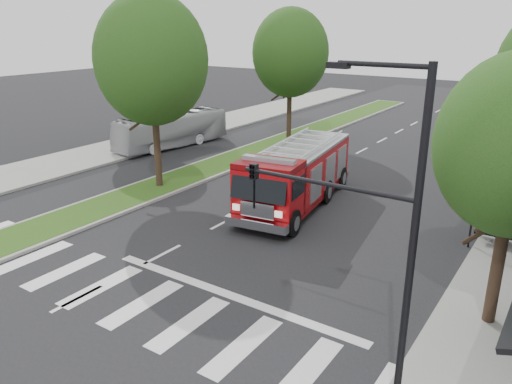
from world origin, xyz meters
TOP-DOWN VIEW (x-y plane):
  - ground at (0.00, 0.00)m, footprint 140.00×140.00m
  - sidewalk_left at (-14.50, 10.00)m, footprint 5.00×80.00m
  - median at (-6.00, 18.00)m, footprint 3.00×50.00m
  - tree_median_near at (-6.00, 6.00)m, footprint 5.80×5.80m
  - tree_median_far at (-6.00, 20.00)m, footprint 5.60×5.60m
  - tree_left_mid at (-14.00, 12.00)m, footprint 5.20×5.20m
  - streetlight_right_near at (9.61, -3.50)m, footprint 4.08×0.22m
  - fire_engine at (1.56, 7.78)m, footprint 4.08×9.61m
  - city_bus at (-12.00, 13.49)m, footprint 3.41×9.26m

SIDE VIEW (x-z plane):
  - ground at x=0.00m, z-range 0.00..0.00m
  - sidewalk_left at x=-14.50m, z-range 0.00..0.15m
  - median at x=-6.00m, z-range 0.00..0.16m
  - city_bus at x=-12.00m, z-range 0.00..2.52m
  - fire_engine at x=1.56m, z-range -0.07..3.16m
  - streetlight_right_near at x=9.61m, z-range 0.67..8.67m
  - tree_left_mid at x=-14.00m, z-range 1.58..10.74m
  - tree_median_far at x=-6.00m, z-range 1.63..11.35m
  - tree_median_near at x=-6.00m, z-range 1.73..11.89m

